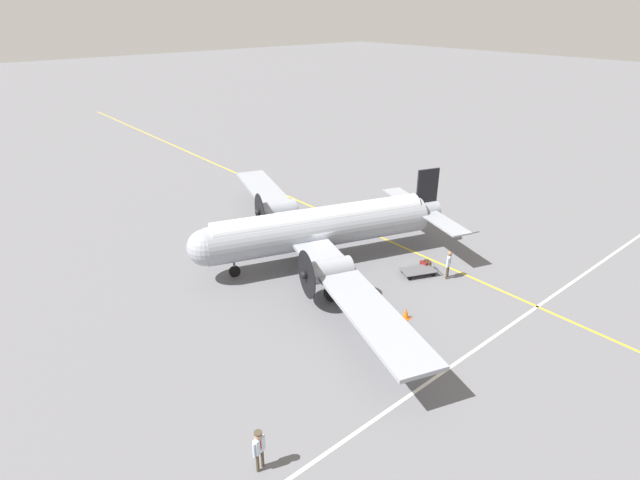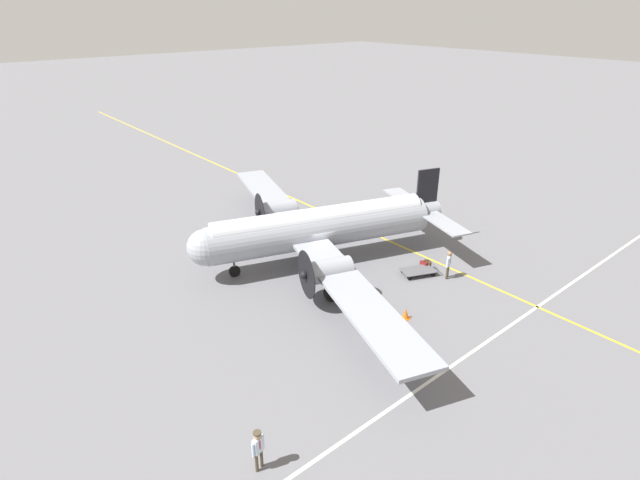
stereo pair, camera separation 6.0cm
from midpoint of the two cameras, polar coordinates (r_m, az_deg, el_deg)
The scene contains 10 objects.
ground_plane at distance 32.30m, azimuth 0.05°, elevation -2.40°, with size 300.00×300.00×0.00m, color slate.
apron_line_eastwest at distance 35.82m, azimuth 6.98°, elevation 0.33°, with size 120.00×0.16×0.01m.
apron_line_northsouth at distance 25.80m, azimuth 17.63°, elevation -11.70°, with size 0.16×120.00×0.01m.
airliner_main at distance 31.15m, azimuth -0.58°, elevation 1.33°, with size 27.03×17.03×5.30m.
crew_foreground at distance 18.91m, azimuth -7.00°, elevation -22.34°, with size 0.35×0.59×1.76m.
passenger_boarding at distance 30.80m, azimuth 14.55°, elevation -2.44°, with size 0.34×0.57×1.80m.
suitcase_near_door at distance 31.93m, azimuth 11.79°, elevation -2.83°, with size 0.49×0.16×0.53m.
suitcase_upright_spare at distance 31.95m, azimuth 12.23°, elevation -2.76°, with size 0.49×0.15×0.62m.
baggage_cart at distance 31.18m, azimuth 11.25°, elevation -3.44°, with size 1.91×2.39×0.56m.
traffic_cone at distance 26.93m, azimuth 9.83°, elevation -8.31°, with size 0.45×0.45×0.59m.
Camera 2 is at (21.88, -18.39, 15.03)m, focal length 28.00 mm.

